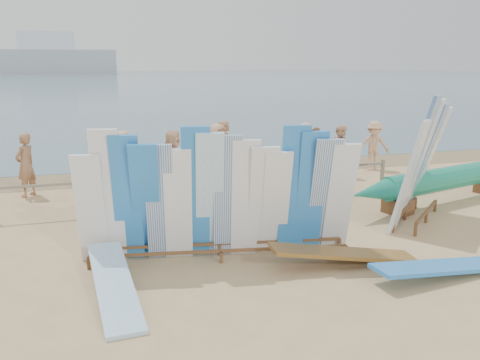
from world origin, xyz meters
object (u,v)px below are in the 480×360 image
object	(u,v)px
beachgoer_extra_0	(374,146)
beachgoer_5	(174,158)
main_surfboard_rack	(220,200)
beachgoer_9	(306,149)
beachgoer_7	(226,151)
beachgoer_1	(26,165)
stroller	(267,180)
flat_board_a	(115,296)
beach_chair_left	(153,190)
beachgoer_3	(123,156)
beachgoer_8	(341,151)
beachgoer_2	(114,170)
flat_board_d	(443,276)
side_surfboard_rack	(419,165)
vendor_table	(283,209)
outrigger_canoe	(448,180)
flat_board_c	(344,265)
beachgoer_4	(115,167)
beachgoer_6	(217,155)
beach_chair_right	(192,186)

from	to	relation	value
beachgoer_extra_0	beachgoer_5	bearing A→B (deg)	-155.14
main_surfboard_rack	beachgoer_9	world-z (taller)	main_surfboard_rack
beachgoer_7	beachgoer_1	distance (m)	5.63
stroller	beachgoer_7	distance (m)	2.06
flat_board_a	stroller	distance (m)	6.88
beach_chair_left	beachgoer_3	size ratio (longest dim) A/B	0.59
beachgoer_8	beachgoer_2	xyz separation A→B (m)	(-7.06, -1.36, 0.08)
flat_board_a	beachgoer_1	size ratio (longest dim) A/B	1.56
beachgoer_extra_0	beach_chair_left	bearing A→B (deg)	-144.76
flat_board_d	beachgoer_3	world-z (taller)	beachgoer_3
side_surfboard_rack	beachgoer_1	distance (m)	10.01
vendor_table	beachgoer_extra_0	bearing A→B (deg)	22.27
outrigger_canoe	beachgoer_7	bearing A→B (deg)	124.42
main_surfboard_rack	stroller	distance (m)	4.97
flat_board_c	beachgoer_9	xyz separation A→B (m)	(2.53, 7.26, 0.84)
outrigger_canoe	beachgoer_4	bearing A→B (deg)	142.78
main_surfboard_rack	beachgoer_extra_0	xyz separation A→B (m)	(7.03, 6.26, -0.29)
vendor_table	beach_chair_left	distance (m)	3.83
beachgoer_6	flat_board_d	bearing A→B (deg)	-110.00
flat_board_d	beachgoer_6	world-z (taller)	beachgoer_6
outrigger_canoe	beachgoer_5	bearing A→B (deg)	133.73
beachgoer_7	outrigger_canoe	bearing A→B (deg)	-102.67
flat_board_a	side_surfboard_rack	bearing A→B (deg)	12.01
beachgoer_9	beachgoer_7	distance (m)	2.75
flat_board_d	beachgoer_4	size ratio (longest dim) A/B	1.72
beach_chair_right	beachgoer_7	distance (m)	2.10
flat_board_d	beachgoer_9	distance (m)	8.32
main_surfboard_rack	outrigger_canoe	bearing A→B (deg)	27.21
flat_board_a	beachgoer_4	world-z (taller)	beachgoer_4
beachgoer_3	beach_chair_right	bearing A→B (deg)	110.53
beachgoer_6	flat_board_c	bearing A→B (deg)	-119.59
vendor_table	beachgoer_7	xyz separation A→B (m)	(-0.06, 4.55, 0.57)
beach_chair_right	beachgoer_3	size ratio (longest dim) A/B	0.57
beachgoer_5	beachgoer_1	xyz separation A→B (m)	(-4.00, -0.02, 0.03)
beachgoer_extra_0	beachgoer_4	xyz separation A→B (m)	(-8.55, -0.89, -0.04)
vendor_table	beachgoer_5	distance (m)	4.69
flat_board_c	beachgoer_extra_0	world-z (taller)	beachgoer_extra_0
stroller	beachgoer_4	world-z (taller)	beachgoer_4
beachgoer_3	beachgoer_1	distance (m)	2.82
flat_board_a	beachgoer_extra_0	world-z (taller)	beachgoer_extra_0
flat_board_c	beachgoer_2	distance (m)	6.42
beachgoer_6	beachgoer_4	distance (m)	2.91
beachgoer_1	beachgoer_extra_0	bearing A→B (deg)	128.32
beach_chair_right	beachgoer_7	size ratio (longest dim) A/B	0.48
flat_board_c	beachgoer_5	size ratio (longest dim) A/B	1.62
beach_chair_left	beachgoer_extra_0	bearing A→B (deg)	19.41
vendor_table	beachgoer_3	distance (m)	6.16
outrigger_canoe	beachgoer_2	xyz separation A→B (m)	(-8.19, 2.26, 0.30)
beachgoer_1	beachgoer_4	size ratio (longest dim) A/B	1.10
beachgoer_3	beachgoer_1	size ratio (longest dim) A/B	0.90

